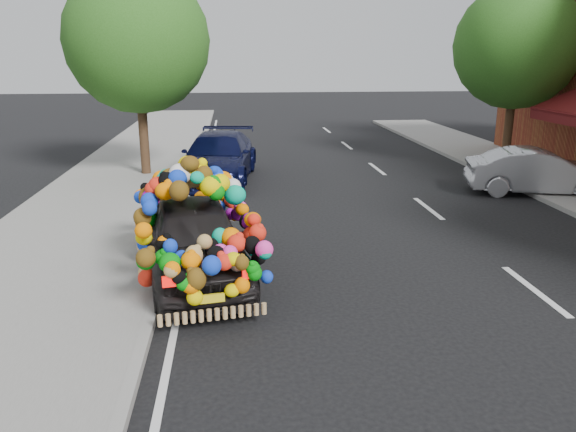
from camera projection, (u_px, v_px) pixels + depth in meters
name	position (u px, v px, depth m)	size (l,w,h in m)	color
ground	(311.00, 300.00, 8.61)	(100.00, 100.00, 0.00)	black
sidewalk	(20.00, 308.00, 8.18)	(4.00, 60.00, 0.12)	gray
kerb	(156.00, 302.00, 8.37)	(0.15, 60.00, 0.13)	gray
lane_markings	(534.00, 290.00, 8.96)	(6.00, 50.00, 0.01)	silver
tree_near_sidewalk	(137.00, 41.00, 16.22)	(4.20, 4.20, 6.13)	#332114
tree_far_b	(517.00, 46.00, 17.87)	(4.00, 4.00, 5.90)	#332114
plush_art_car	(194.00, 221.00, 9.20)	(2.58, 4.34, 1.97)	black
navy_sedan	(218.00, 158.00, 16.59)	(1.96, 4.83, 1.40)	black
silver_hatchback	(538.00, 172.00, 15.00)	(1.29, 3.71, 1.22)	#A4A5AB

